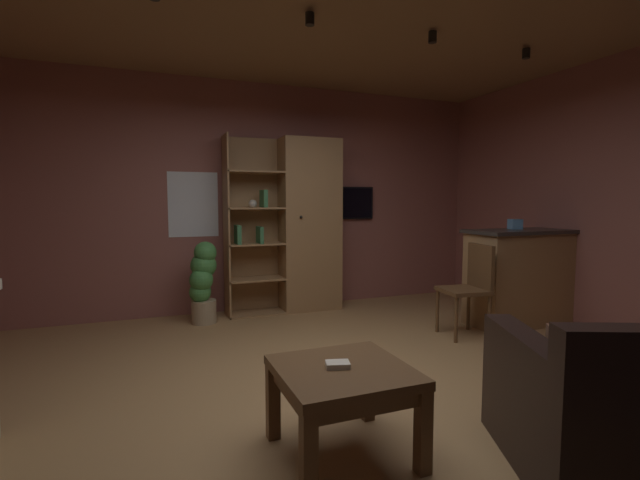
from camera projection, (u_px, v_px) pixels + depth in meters
floor at (341, 394)px, 3.13m from camera, size 6.17×5.33×0.02m
wall_back at (252, 198)px, 5.51m from camera, size 6.29×0.06×2.79m
window_pane_back at (193, 205)px, 5.22m from camera, size 0.57×0.01×0.76m
bookshelf_cabinet at (303, 226)px, 5.49m from camera, size 1.40×0.41×2.11m
kitchen_bar_counter at (525, 276)px, 4.89m from camera, size 1.35×0.57×1.04m
tissue_box at (515, 224)px, 4.89m from camera, size 0.15×0.15×0.11m
coffee_table at (343, 384)px, 2.34m from camera, size 0.68×0.67×0.48m
table_book_0 at (338, 365)px, 2.32m from camera, size 0.14×0.12×0.03m
dining_chair at (471, 283)px, 4.44m from camera, size 0.47×0.47×0.92m
potted_floor_plant at (203, 280)px, 4.90m from camera, size 0.31×0.32×0.91m
wall_mounted_tv at (347, 203)px, 5.91m from camera, size 0.76×0.06×0.43m
track_light_spot_2 at (310, 19)px, 3.35m from camera, size 0.07×0.07×0.09m
track_light_spot_3 at (433, 37)px, 3.71m from camera, size 0.07×0.07×0.09m
track_light_spot_4 at (526, 54)px, 4.12m from camera, size 0.07×0.07×0.09m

